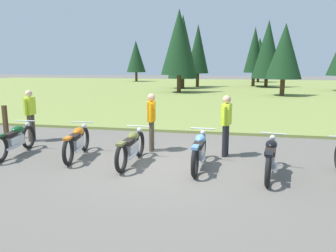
# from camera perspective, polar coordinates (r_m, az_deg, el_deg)

# --- Properties ---
(ground_plane) EXTENTS (140.00, 140.00, 0.00)m
(ground_plane) POSITION_cam_1_polar(r_m,az_deg,el_deg) (8.10, -0.87, -7.05)
(ground_plane) COLOR #605B54
(grass_moorland) EXTENTS (80.00, 44.00, 0.10)m
(grass_moorland) POSITION_cam_1_polar(r_m,az_deg,el_deg) (33.66, 8.91, 6.43)
(grass_moorland) COLOR olive
(grass_moorland) RESTS_ON ground
(forest_treeline) EXTENTS (35.88, 23.89, 9.07)m
(forest_treeline) POSITION_cam_1_polar(r_m,az_deg,el_deg) (37.48, 16.17, 12.99)
(forest_treeline) COLOR #47331E
(forest_treeline) RESTS_ON ground
(motorcycle_british_green) EXTENTS (0.62, 2.10, 0.88)m
(motorcycle_british_green) POSITION_cam_1_polar(r_m,az_deg,el_deg) (9.92, -25.26, -2.15)
(motorcycle_british_green) COLOR black
(motorcycle_british_green) RESTS_ON ground
(motorcycle_orange) EXTENTS (0.68, 2.09, 0.88)m
(motorcycle_orange) POSITION_cam_1_polar(r_m,az_deg,el_deg) (9.07, -15.68, -2.65)
(motorcycle_orange) COLOR black
(motorcycle_orange) RESTS_ON ground
(motorcycle_olive) EXTENTS (0.62, 2.10, 0.88)m
(motorcycle_olive) POSITION_cam_1_polar(r_m,az_deg,el_deg) (8.22, -6.46, -3.67)
(motorcycle_olive) COLOR black
(motorcycle_olive) RESTS_ON ground
(motorcycle_sky_blue) EXTENTS (0.62, 2.10, 0.88)m
(motorcycle_sky_blue) POSITION_cam_1_polar(r_m,az_deg,el_deg) (7.90, 5.53, -4.25)
(motorcycle_sky_blue) COLOR black
(motorcycle_sky_blue) RESTS_ON ground
(motorcycle_black) EXTENTS (0.62, 2.09, 0.88)m
(motorcycle_black) POSITION_cam_1_polar(r_m,az_deg,el_deg) (7.64, 17.55, -5.21)
(motorcycle_black) COLOR black
(motorcycle_black) RESTS_ON ground
(rider_in_hivis_vest) EXTENTS (0.28, 0.54, 1.67)m
(rider_in_hivis_vest) POSITION_cam_1_polar(r_m,az_deg,el_deg) (9.33, -2.92, 1.31)
(rider_in_hivis_vest) COLOR #4C4233
(rider_in_hivis_vest) RESTS_ON ground
(rider_checking_bike) EXTENTS (0.24, 0.55, 1.67)m
(rider_checking_bike) POSITION_cam_1_polar(r_m,az_deg,el_deg) (11.45, -23.05, 2.21)
(rider_checking_bike) COLOR #4C4233
(rider_checking_bike) RESTS_ON ground
(rider_near_row_end) EXTENTS (0.29, 0.54, 1.67)m
(rider_near_row_end) POSITION_cam_1_polar(r_m,az_deg,el_deg) (8.89, 10.17, 0.69)
(rider_near_row_end) COLOR black
(rider_near_row_end) RESTS_ON ground
(trail_marker_post) EXTENTS (0.12, 0.12, 1.13)m
(trail_marker_post) POSITION_cam_1_polar(r_m,az_deg,el_deg) (12.23, -26.65, 0.61)
(trail_marker_post) COLOR #47331E
(trail_marker_post) RESTS_ON ground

